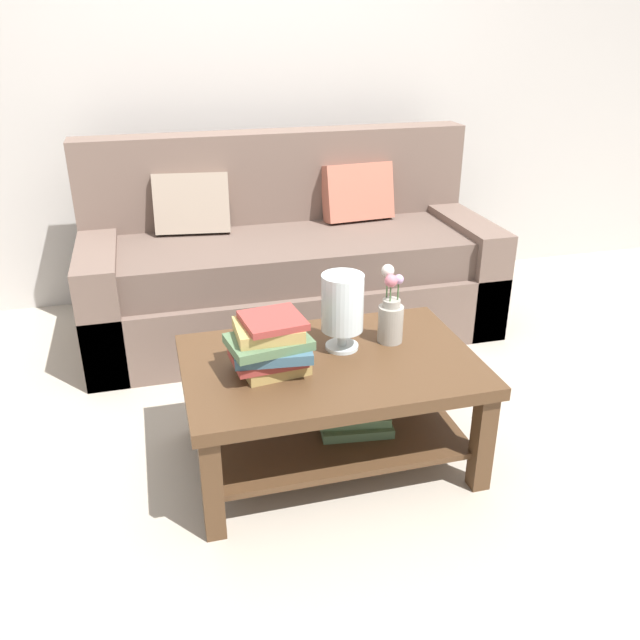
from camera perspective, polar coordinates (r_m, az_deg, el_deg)
ground_plane at (r=3.05m, az=0.56°, el=-7.79°), size 10.00×10.00×0.00m
back_wall at (r=4.19m, az=-5.86°, el=20.72°), size 6.40×0.12×2.70m
couch at (r=3.73m, az=-2.71°, el=4.74°), size 2.22×0.90×1.06m
coffee_table at (r=2.57m, az=1.00°, el=-6.00°), size 1.11×0.74×0.46m
book_stack_main at (r=2.39m, az=-4.32°, el=-2.19°), size 0.32×0.26×0.21m
glass_hurricane_vase at (r=2.52m, az=1.96°, el=1.28°), size 0.16×0.16×0.31m
flower_pitcher at (r=2.62m, az=6.13°, el=0.44°), size 0.10×0.10×0.32m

